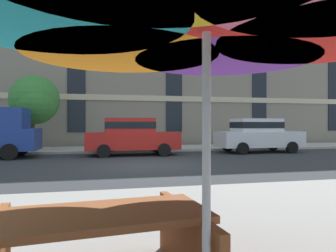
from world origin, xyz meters
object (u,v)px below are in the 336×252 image
Objects in this scene: street_tree_left at (35,102)px; picnic_table at (97,247)px; patio_umbrella at (207,3)px; sedan_white at (258,134)px; sedan_red at (131,135)px.

picnic_table is at bearing -77.40° from street_tree_left.
patio_umbrella reaches higher than picnic_table.
street_tree_left is at bearing 166.30° from sedan_white.
sedan_red is 6.65m from sedan_white.
sedan_white is at bearing -13.70° from street_tree_left.
sedan_red and sedan_white have the same top height.
patio_umbrella is (-7.43, -12.70, 1.36)m from sedan_white.
street_tree_left reaches higher than sedan_red.
picnic_table is at bearing -123.90° from sedan_white.
sedan_white is at bearing 0.00° from sedan_red.
street_tree_left reaches higher than picnic_table.
sedan_red is at bearing -30.01° from street_tree_left.
street_tree_left is (-11.51, 2.81, 1.73)m from sedan_white.
street_tree_left reaches higher than sedan_white.
sedan_white is at bearing 59.67° from patio_umbrella.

